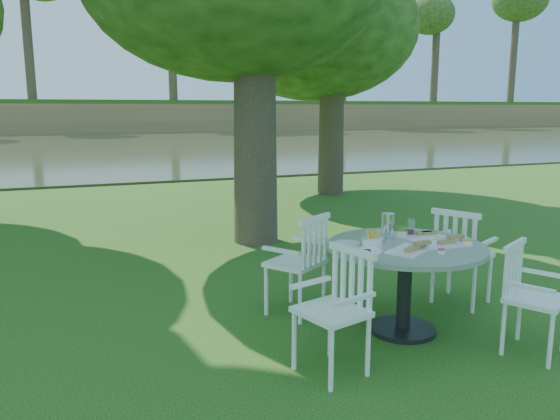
{
  "coord_description": "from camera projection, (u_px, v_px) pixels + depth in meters",
  "views": [
    {
      "loc": [
        -2.03,
        -4.94,
        1.88
      ],
      "look_at": [
        0.0,
        0.2,
        0.85
      ],
      "focal_mm": 35.0,
      "sensor_mm": 36.0,
      "label": 1
    }
  ],
  "objects": [
    {
      "name": "ground",
      "position": [
        287.0,
        295.0,
        5.6
      ],
      "size": [
        140.0,
        140.0,
        0.0
      ],
      "primitive_type": "plane",
      "color": "#18420D",
      "rests_on": "ground"
    },
    {
      "name": "table",
      "position": [
        405.0,
        263.0,
        4.57
      ],
      "size": [
        1.31,
        1.31,
        0.77
      ],
      "color": "black",
      "rests_on": "ground"
    },
    {
      "name": "chair_ne",
      "position": [
        459.0,
        250.0,
        5.21
      ],
      "size": [
        0.61,
        0.62,
        0.94
      ],
      "rotation": [
        0.0,
        0.0,
        -4.25
      ],
      "color": "white",
      "rests_on": "ground"
    },
    {
      "name": "chair_nw",
      "position": [
        304.0,
        257.0,
        4.96
      ],
      "size": [
        0.64,
        0.63,
        0.94
      ],
      "rotation": [
        0.0,
        0.0,
        -2.55
      ],
      "color": "white",
      "rests_on": "ground"
    },
    {
      "name": "chair_sw",
      "position": [
        341.0,
        300.0,
        3.91
      ],
      "size": [
        0.53,
        0.55,
        0.9
      ],
      "rotation": [
        0.0,
        0.0,
        -1.29
      ],
      "color": "white",
      "rests_on": "ground"
    },
    {
      "name": "chair_se",
      "position": [
        525.0,
        289.0,
        4.22
      ],
      "size": [
        0.57,
        0.56,
        0.86
      ],
      "rotation": [
        0.0,
        0.0,
        0.48
      ],
      "color": "white",
      "rests_on": "ground"
    },
    {
      "name": "tableware",
      "position": [
        399.0,
        238.0,
        4.6
      ],
      "size": [
        1.1,
        0.75,
        0.22
      ],
      "color": "white",
      "rests_on": "table"
    },
    {
      "name": "river",
      "position": [
        108.0,
        147.0,
        26.62
      ],
      "size": [
        100.0,
        28.0,
        0.12
      ],
      "primitive_type": "cube",
      "color": "#333821",
      "rests_on": "ground"
    },
    {
      "name": "far_bank",
      "position": [
        88.0,
        37.0,
        41.95
      ],
      "size": [
        100.0,
        18.0,
        15.2
      ],
      "color": "olive",
      "rests_on": "ground"
    }
  ]
}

